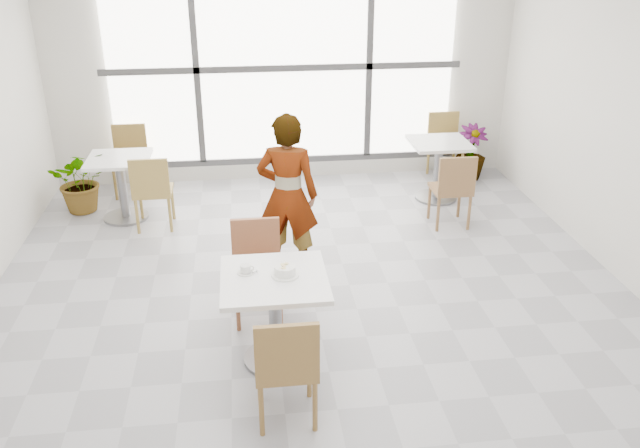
{
  "coord_description": "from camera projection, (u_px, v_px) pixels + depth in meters",
  "views": [
    {
      "loc": [
        -0.58,
        -4.98,
        3.15
      ],
      "look_at": [
        0.0,
        -0.3,
        1.0
      ],
      "focal_mm": 36.86,
      "sensor_mm": 36.0,
      "label": 1
    }
  ],
  "objects": [
    {
      "name": "chair_far",
      "position": [
        257.0,
        263.0,
        5.66
      ],
      "size": [
        0.42,
        0.42,
        0.87
      ],
      "color": "#945737",
      "rests_on": "ground"
    },
    {
      "name": "bg_chair_left_far",
      "position": [
        130.0,
        155.0,
        8.32
      ],
      "size": [
        0.42,
        0.42,
        0.87
      ],
      "color": "olive",
      "rests_on": "ground"
    },
    {
      "name": "window",
      "position": [
        284.0,
        68.0,
        8.35
      ],
      "size": [
        4.6,
        0.07,
        2.52
      ],
      "color": "white",
      "rests_on": "ground"
    },
    {
      "name": "chair_near",
      "position": [
        286.0,
        363.0,
        4.36
      ],
      "size": [
        0.42,
        0.42,
        0.87
      ],
      "rotation": [
        0.0,
        0.0,
        3.14
      ],
      "color": "olive",
      "rests_on": "ground"
    },
    {
      "name": "plant_left",
      "position": [
        82.0,
        180.0,
        7.81
      ],
      "size": [
        0.79,
        0.72,
        0.77
      ],
      "primitive_type": "imported",
      "rotation": [
        0.0,
        0.0,
        0.18
      ],
      "color": "#3F7838",
      "rests_on": "ground"
    },
    {
      "name": "bg_chair_right_far",
      "position": [
        444.0,
        141.0,
        8.87
      ],
      "size": [
        0.42,
        0.42,
        0.87
      ],
      "color": "olive",
      "rests_on": "ground"
    },
    {
      "name": "bg_table_right",
      "position": [
        438.0,
        162.0,
        8.11
      ],
      "size": [
        0.7,
        0.7,
        0.75
      ],
      "color": "silver",
      "rests_on": "ground"
    },
    {
      "name": "main_table",
      "position": [
        275.0,
        303.0,
        5.01
      ],
      "size": [
        0.8,
        0.8,
        0.75
      ],
      "color": "white",
      "rests_on": "ground"
    },
    {
      "name": "oatmeal_bowl",
      "position": [
        285.0,
        271.0,
        4.92
      ],
      "size": [
        0.21,
        0.21,
        0.09
      ],
      "color": "white",
      "rests_on": "main_table"
    },
    {
      "name": "bg_chair_left_near",
      "position": [
        152.0,
        188.0,
        7.27
      ],
      "size": [
        0.42,
        0.42,
        0.87
      ],
      "rotation": [
        0.0,
        0.0,
        3.14
      ],
      "color": "#A08340",
      "rests_on": "ground"
    },
    {
      "name": "floor",
      "position": [
        316.0,
        312.0,
        5.87
      ],
      "size": [
        7.0,
        7.0,
        0.0
      ],
      "primitive_type": "plane",
      "color": "#9E9EA5",
      "rests_on": "ground"
    },
    {
      "name": "wall_back",
      "position": [
        284.0,
        67.0,
        8.41
      ],
      "size": [
        6.0,
        0.0,
        6.0
      ],
      "primitive_type": "plane",
      "rotation": [
        1.57,
        0.0,
        0.0
      ],
      "color": "silver",
      "rests_on": "ground"
    },
    {
      "name": "bg_table_left",
      "position": [
        121.0,
        179.0,
        7.56
      ],
      "size": [
        0.7,
        0.7,
        0.75
      ],
      "color": "white",
      "rests_on": "ground"
    },
    {
      "name": "bg_chair_right_near",
      "position": [
        453.0,
        186.0,
        7.33
      ],
      "size": [
        0.42,
        0.42,
        0.87
      ],
      "rotation": [
        0.0,
        0.0,
        3.14
      ],
      "color": "brown",
      "rests_on": "ground"
    },
    {
      "name": "plant_right",
      "position": [
        471.0,
        152.0,
        8.84
      ],
      "size": [
        0.42,
        0.42,
        0.74
      ],
      "primitive_type": "imported",
      "rotation": [
        0.0,
        0.0,
        -0.01
      ],
      "color": "#4E7D3C",
      "rests_on": "ground"
    },
    {
      "name": "coffee_cup",
      "position": [
        246.0,
        269.0,
        4.96
      ],
      "size": [
        0.16,
        0.13,
        0.07
      ],
      "color": "white",
      "rests_on": "main_table"
    },
    {
      "name": "person",
      "position": [
        288.0,
        195.0,
        6.26
      ],
      "size": [
        0.66,
        0.51,
        1.61
      ],
      "primitive_type": "imported",
      "rotation": [
        0.0,
        0.0,
        2.91
      ],
      "color": "black",
      "rests_on": "ground"
    }
  ]
}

